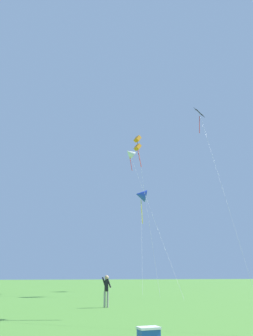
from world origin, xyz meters
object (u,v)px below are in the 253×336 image
Objects in this scene: kite_orange_box at (138,144)px; kite_white_distant at (130,153)px; person_far_back at (106,288)px; kite_blue_delta at (141,195)px; picnic_cooler at (149,335)px; kite_black_large at (201,120)px.

kite_orange_box is 1.01× the size of kite_white_distant.
kite_blue_delta is at bearing 61.60° from person_far_back.
kite_orange_box reaches higher than kite_blue_delta.
picnic_cooler is (-2.11, -10.83, -0.87)m from person_far_back.
person_far_back is at bearing 78.99° from picnic_cooler.
person_far_back is at bearing -146.57° from kite_black_large.
picnic_cooler is at bearing -112.82° from kite_blue_delta.
kite_orange_box reaches higher than picnic_cooler.
picnic_cooler is at bearing -110.11° from kite_white_distant.
person_far_back is 11.07m from picnic_cooler.
kite_blue_delta is (3.18, 4.02, -4.32)m from kite_white_distant.
picnic_cooler is at bearing -112.07° from kite_orange_box.
kite_white_distant is 23.99m from person_far_back.
kite_white_distant reaches higher than kite_blue_delta.
kite_orange_box is 30.58m from picnic_cooler.
kite_blue_delta is 22.42× the size of picnic_cooler.
kite_orange_box is at bearing 150.26° from kite_black_large.
kite_white_distant is at bearing 85.12° from kite_orange_box.
kite_black_large reaches higher than kite_blue_delta.
kite_black_large is 13.41m from kite_blue_delta.
kite_orange_box reaches higher than person_far_back.
person_far_back is (-7.86, -16.38, -15.67)m from kite_white_distant.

